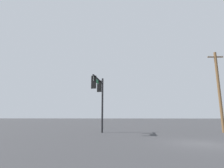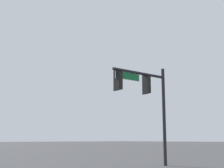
# 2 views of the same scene
# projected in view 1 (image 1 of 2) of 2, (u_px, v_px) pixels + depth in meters

# --- Properties ---
(ground_plane) EXTENTS (400.00, 400.00, 0.00)m
(ground_plane) POSITION_uv_depth(u_px,v_px,m) (201.00, 144.00, 11.92)
(ground_plane) COLOR #38383A
(signal_pole_near) EXTENTS (4.49, 0.73, 6.47)m
(signal_pole_near) POSITION_uv_depth(u_px,v_px,m) (99.00, 92.00, 19.57)
(signal_pole_near) COLOR black
(signal_pole_near) RESTS_ON ground_plane
(utility_pole) EXTENTS (0.33, 1.93, 9.86)m
(utility_pole) POSITION_uv_depth(u_px,v_px,m) (219.00, 90.00, 21.23)
(utility_pole) COLOR brown
(utility_pole) RESTS_ON ground_plane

